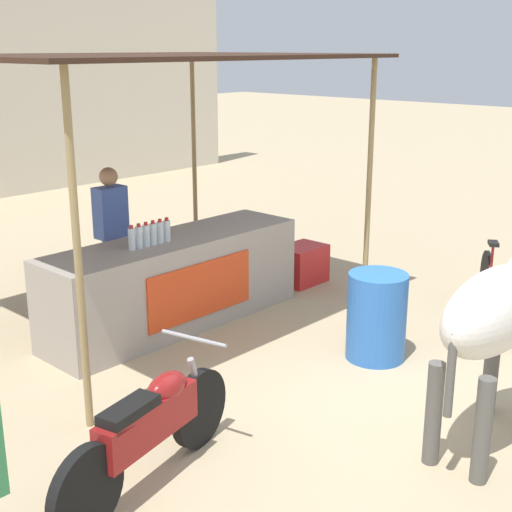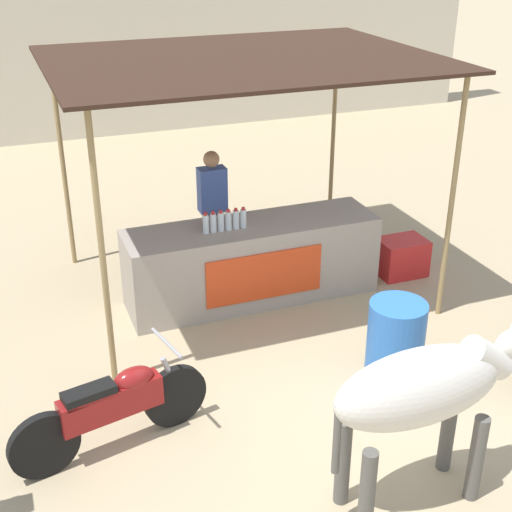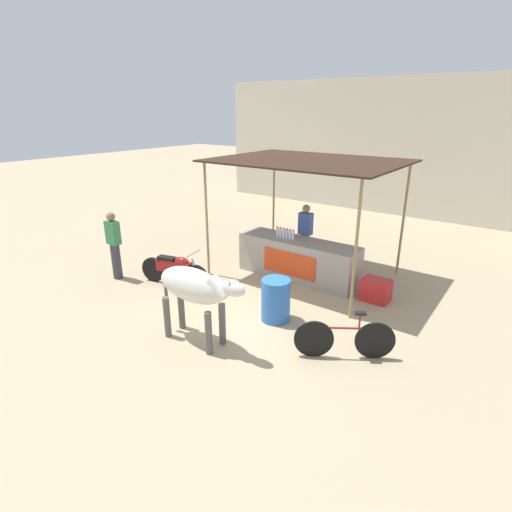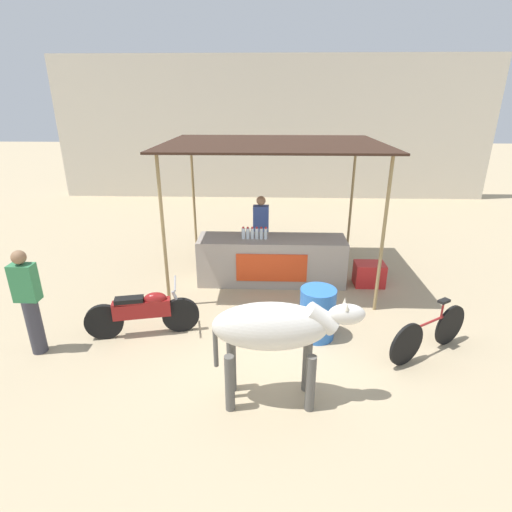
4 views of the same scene
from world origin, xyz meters
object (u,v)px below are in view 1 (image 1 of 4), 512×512
Objects in this scene: cooler_box at (302,264)px; water_barrel at (377,316)px; stall_counter at (175,282)px; cow at (499,313)px; motorcycle_parked at (150,427)px; vendor_behind_counter at (112,240)px; bicycle_leaning at (492,292)px.

cooler_box is 0.71× the size of water_barrel.
stall_counter is 5.00× the size of cooler_box.
cooler_box is 0.33× the size of cow.
motorcycle_parked is at bearing -134.15° from stall_counter.
cooler_box is at bearing 60.29° from cow.
cooler_box is (2.25, -0.85, -0.61)m from vendor_behind_counter.
cow is at bearing -119.71° from cooler_box.
vendor_behind_counter is 1.17× the size of bicycle_leaning.
water_barrel is (0.73, -2.07, -0.06)m from stall_counter.
bicycle_leaning is (1.63, -0.40, -0.07)m from water_barrel.
cooler_box is 4.04m from cow.
vendor_behind_counter reaches higher than cooler_box.
bicycle_leaning is (2.60, -3.22, -0.50)m from vendor_behind_counter.
stall_counter reaches higher than water_barrel.
vendor_behind_counter is 4.17m from bicycle_leaning.
water_barrel is 1.68m from bicycle_leaning.
cow is (-0.68, -1.47, 0.61)m from water_barrel.
cow is at bearing -114.89° from water_barrel.
vendor_behind_counter reaches higher than cow.
vendor_behind_counter is 4.31m from cow.
water_barrel is 0.60× the size of bicycle_leaning.
stall_counter is at bearing 90.73° from cow.
bicycle_leaning is (2.31, 1.08, -0.68)m from cow.
cooler_box is 0.34× the size of motorcycle_parked.
water_barrel is at bearing -71.00° from vendor_behind_counter.
motorcycle_parked is (-4.06, -2.01, 0.19)m from cooler_box.
vendor_behind_counter reaches higher than stall_counter.
cow reaches higher than motorcycle_parked.
water_barrel is at bearing 65.11° from cow.
vendor_behind_counter reaches higher than water_barrel.
stall_counter is 2.94m from motorcycle_parked.
stall_counter is 2.13× the size of bicycle_leaning.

